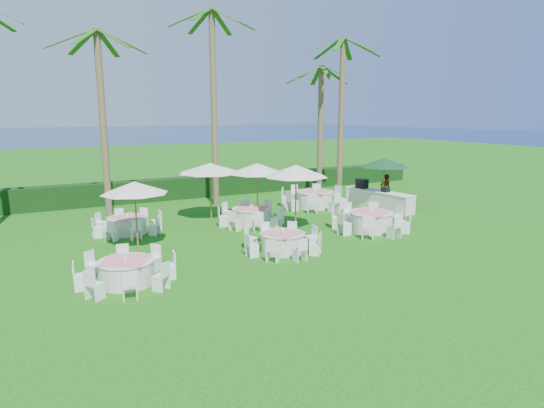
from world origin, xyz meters
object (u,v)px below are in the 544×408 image
at_px(banquet_table_d, 128,225).
at_px(umbrella_a, 134,188).
at_px(banquet_table_b, 282,242).
at_px(buffet_table, 378,199).
at_px(umbrella_c, 210,168).
at_px(banquet_table_c, 371,221).
at_px(staff_person, 385,190).
at_px(umbrella_b, 296,171).
at_px(umbrella_green, 385,163).
at_px(banquet_table_a, 126,271).
at_px(banquet_table_f, 314,199).
at_px(banquet_table_e, 251,216).
at_px(umbrella_d, 257,169).

bearing_deg(banquet_table_d, umbrella_a, -92.20).
relative_size(banquet_table_b, buffet_table, 0.67).
bearing_deg(umbrella_a, umbrella_c, 39.16).
bearing_deg(umbrella_c, banquet_table_c, -44.25).
height_order(buffet_table, staff_person, staff_person).
bearing_deg(umbrella_b, umbrella_green, 16.68).
bearing_deg(banquet_table_c, staff_person, 42.83).
height_order(banquet_table_c, umbrella_c, umbrella_c).
height_order(banquet_table_a, banquet_table_d, banquet_table_a).
xyz_separation_m(banquet_table_c, buffet_table, (3.31, 3.41, 0.07)).
bearing_deg(umbrella_a, staff_person, 8.45).
xyz_separation_m(banquet_table_c, banquet_table_f, (0.55, 5.22, 0.03)).
xyz_separation_m(banquet_table_d, staff_person, (13.33, -0.46, 0.48)).
xyz_separation_m(banquet_table_a, banquet_table_c, (10.31, 1.55, 0.05)).
distance_m(banquet_table_a, banquet_table_c, 10.42).
bearing_deg(umbrella_c, umbrella_green, -11.86).
distance_m(banquet_table_a, banquet_table_b, 5.57).
bearing_deg(staff_person, umbrella_b, 28.24).
relative_size(banquet_table_d, umbrella_a, 1.12).
distance_m(banquet_table_c, umbrella_c, 7.60).
xyz_separation_m(banquet_table_e, staff_person, (8.14, 0.50, 0.46)).
xyz_separation_m(banquet_table_d, umbrella_a, (-0.09, -2.46, 1.91)).
relative_size(banquet_table_e, banquet_table_f, 0.86).
relative_size(banquet_table_d, umbrella_c, 0.95).
bearing_deg(banquet_table_c, buffet_table, 45.87).
bearing_deg(staff_person, umbrella_a, 17.36).
bearing_deg(banquet_table_e, banquet_table_c, -39.54).
height_order(umbrella_a, buffet_table, umbrella_a).
bearing_deg(umbrella_a, banquet_table_a, -106.53).
relative_size(banquet_table_c, staff_person, 1.90).
bearing_deg(banquet_table_c, banquet_table_a, -171.47).
relative_size(banquet_table_b, banquet_table_d, 0.99).
distance_m(banquet_table_d, umbrella_green, 12.92).
bearing_deg(banquet_table_a, umbrella_a, 73.47).
relative_size(banquet_table_b, banquet_table_c, 0.85).
distance_m(banquet_table_c, umbrella_d, 5.50).
xyz_separation_m(umbrella_b, umbrella_c, (-2.37, 3.76, -0.15)).
height_order(banquet_table_a, buffet_table, buffet_table).
relative_size(banquet_table_f, umbrella_c, 1.19).
relative_size(banquet_table_a, umbrella_a, 1.14).
height_order(umbrella_green, buffet_table, umbrella_green).
relative_size(umbrella_b, staff_person, 1.64).
xyz_separation_m(umbrella_a, buffet_table, (12.62, 1.59, -1.78)).
height_order(banquet_table_d, buffet_table, buffet_table).
distance_m(umbrella_a, umbrella_d, 6.07).
relative_size(banquet_table_e, umbrella_d, 1.11).
xyz_separation_m(banquet_table_b, staff_person, (8.89, 4.73, 0.48)).
bearing_deg(banquet_table_b, staff_person, 28.03).
xyz_separation_m(umbrella_c, umbrella_d, (1.73, -1.42, 0.03)).
bearing_deg(umbrella_a, umbrella_b, -4.13).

